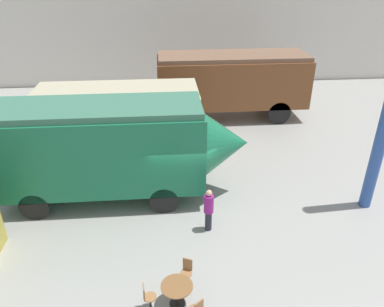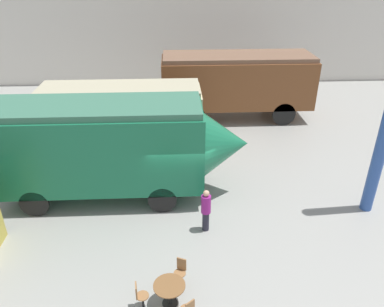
{
  "view_description": "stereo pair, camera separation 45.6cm",
  "coord_description": "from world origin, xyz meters",
  "views": [
    {
      "loc": [
        -0.69,
        -12.29,
        8.65
      ],
      "look_at": [
        0.45,
        1.0,
        1.6
      ],
      "focal_mm": 35.0,
      "sensor_mm": 36.0,
      "label": 1
    },
    {
      "loc": [
        -0.23,
        -12.32,
        8.65
      ],
      "look_at": [
        0.45,
        1.0,
        1.6
      ],
      "focal_mm": 35.0,
      "sensor_mm": 36.0,
      "label": 2
    }
  ],
  "objects": [
    {
      "name": "backdrop_wall",
      "position": [
        0.0,
        15.74,
        4.5
      ],
      "size": [
        44.0,
        0.15,
        9.0
      ],
      "color": "silver",
      "rests_on": "ground_plane"
    },
    {
      "name": "passenger_coach_vintage",
      "position": [
        -2.72,
        4.27,
        2.08
      ],
      "size": [
        7.48,
        2.53,
        3.41
      ],
      "color": "beige",
      "rests_on": "ground_plane"
    },
    {
      "name": "ground_plane",
      "position": [
        0.0,
        0.0,
        0.0
      ],
      "size": [
        80.0,
        80.0,
        0.0
      ],
      "primitive_type": "plane",
      "color": "gray"
    },
    {
      "name": "streamlined_locomotive",
      "position": [
        -2.43,
        0.61,
        2.28
      ],
      "size": [
        9.67,
        2.69,
        3.93
      ],
      "color": "#196B47",
      "rests_on": "ground_plane"
    },
    {
      "name": "cafe_table_near",
      "position": [
        -0.48,
        -4.96,
        0.56
      ],
      "size": [
        0.89,
        0.89,
        0.7
      ],
      "color": "black",
      "rests_on": "ground_plane"
    },
    {
      "name": "cafe_chair_1",
      "position": [
        -0.15,
        -4.21,
        0.51
      ],
      "size": [
        0.38,
        0.4,
        0.87
      ],
      "rotation": [
        0.0,
        0.0,
        10.59
      ],
      "color": "black",
      "rests_on": "ground_plane"
    },
    {
      "name": "cafe_chair_2",
      "position": [
        -1.29,
        -5.06,
        0.51
      ],
      "size": [
        0.37,
        0.36,
        0.87
      ],
      "rotation": [
        0.0,
        0.0,
        12.68
      ],
      "color": "black",
      "rests_on": "ground_plane"
    },
    {
      "name": "visitor_person",
      "position": [
        0.79,
        -1.81,
        0.9
      ],
      "size": [
        0.34,
        0.34,
        1.65
      ],
      "color": "#262633",
      "rests_on": "ground_plane"
    },
    {
      "name": "passenger_coach_wooden",
      "position": [
        3.43,
        8.66,
        2.29
      ],
      "size": [
        8.61,
        2.9,
        3.77
      ],
      "color": "brown",
      "rests_on": "ground_plane"
    }
  ]
}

